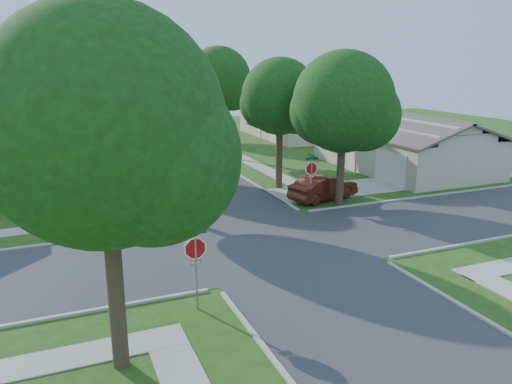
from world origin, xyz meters
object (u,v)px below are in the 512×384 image
object	(u,v)px
tree_e_mid	(219,82)
tree_sw_corner	(106,137)
tree_w_near	(126,97)
car_curb_east	(167,141)
car_driveway	(324,187)
tree_w_far	(89,86)
house_ne_near	(402,149)
house_ne_far	(295,122)
stop_sign_ne	(311,171)
tree_w_mid	(102,81)
tree_ne_corner	(344,107)
tree_e_near	(280,100)
car_curb_west	(116,122)
tree_e_far	(181,80)
stop_sign_sw	(195,252)

from	to	relation	value
tree_e_mid	tree_sw_corner	size ratio (longest dim) A/B	0.96
tree_w_near	car_curb_east	xyz separation A→B (m)	(5.84, 16.91, -5.34)
car_driveway	tree_w_far	bearing A→B (deg)	4.44
tree_w_near	tree_w_far	bearing A→B (deg)	90.01
house_ne_near	house_ne_far	xyz separation A→B (m)	(0.00, 18.00, 0.00)
house_ne_near	tree_sw_corner	bearing A→B (deg)	-142.48
stop_sign_ne	tree_e_mid	size ratio (longest dim) A/B	0.32
house_ne_far	car_driveway	bearing A→B (deg)	-113.04
tree_e_mid	tree_sw_corner	xyz separation A→B (m)	(-12.19, -28.00, 0.01)
tree_w_near	tree_sw_corner	world-z (taller)	tree_sw_corner
tree_w_mid	house_ne_near	distance (m)	23.46
tree_ne_corner	tree_w_far	bearing A→B (deg)	110.28
car_driveway	car_curb_east	distance (m)	20.97
house_ne_near	tree_e_near	bearing A→B (deg)	-169.96
tree_w_mid	house_ne_near	bearing A→B (deg)	-25.88
tree_sw_corner	house_ne_far	size ratio (longest dim) A/B	0.70
house_ne_near	house_ne_far	size ratio (longest dim) A/B	1.00
house_ne_near	car_curb_west	distance (m)	36.49
tree_e_near	tree_w_far	distance (m)	26.71
tree_e_mid	tree_e_far	world-z (taller)	tree_e_mid
tree_w_mid	house_ne_far	xyz separation A→B (m)	(20.63, 7.99, -4.97)
tree_ne_corner	house_ne_far	world-z (taller)	tree_ne_corner
tree_e_near	tree_w_near	world-z (taller)	tree_w_near
house_ne_near	house_ne_far	distance (m)	18.00
tree_e_near	house_ne_near	size ratio (longest dim) A/B	0.61
stop_sign_ne	tree_w_mid	bearing A→B (deg)	119.80
stop_sign_sw	car_driveway	world-z (taller)	stop_sign_sw
stop_sign_ne	car_curb_east	bearing A→B (deg)	99.37
house_ne_near	car_curb_west	bearing A→B (deg)	118.11
house_ne_far	car_curb_west	bearing A→B (deg)	140.48
stop_sign_sw	car_curb_east	bearing A→B (deg)	79.09
tree_sw_corner	tree_e_mid	bearing A→B (deg)	66.47
stop_sign_ne	car_driveway	bearing A→B (deg)	31.61
stop_sign_sw	tree_e_far	world-z (taller)	tree_e_far
tree_e_mid	house_ne_near	size ratio (longest dim) A/B	0.68
stop_sign_sw	tree_w_far	distance (m)	38.86
car_curb_west	tree_ne_corner	bearing A→B (deg)	98.09
tree_e_mid	tree_w_far	distance (m)	16.06
tree_ne_corner	car_driveway	xyz separation A→B (m)	(-0.36, 1.29, -4.85)
stop_sign_sw	tree_ne_corner	size ratio (longest dim) A/B	0.34
stop_sign_ne	tree_sw_corner	world-z (taller)	tree_sw_corner
tree_w_far	house_ne_far	xyz separation A→B (m)	(20.64, -5.01, -3.99)
stop_sign_ne	tree_w_mid	world-z (taller)	tree_w_mid
car_driveway	tree_w_mid	bearing A→B (deg)	18.41
tree_sw_corner	house_ne_far	distance (m)	43.20
tree_e_far	car_curb_west	distance (m)	12.12
tree_e_near	tree_ne_corner	size ratio (longest dim) A/B	0.96
tree_e_near	tree_e_far	xyz separation A→B (m)	(0.00, 25.00, 0.34)
tree_w_near	car_curb_east	size ratio (longest dim) A/B	1.96
stop_sign_sw	tree_sw_corner	distance (m)	5.54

